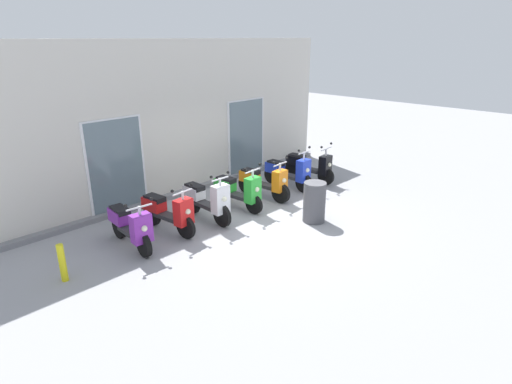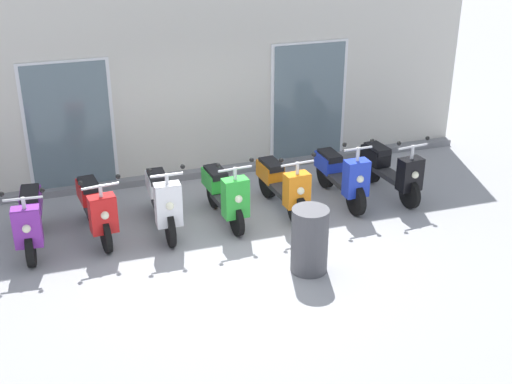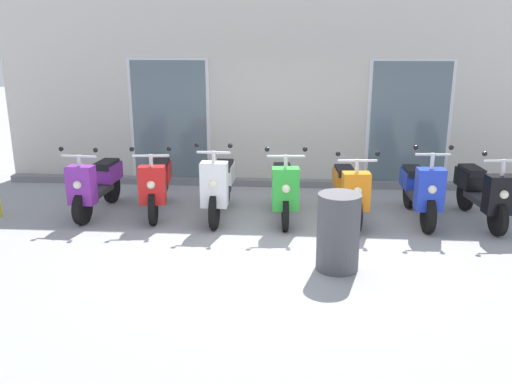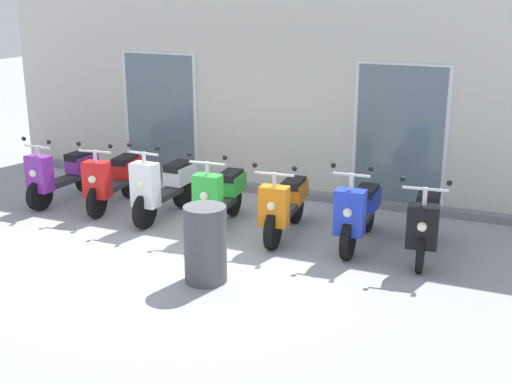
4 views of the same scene
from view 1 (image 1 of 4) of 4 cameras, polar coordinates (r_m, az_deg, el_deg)
ground_plane at (r=10.04m, az=1.11°, el=-3.52°), size 40.00×40.00×0.00m
storefront_facade at (r=11.58m, az=-9.64°, el=9.46°), size 10.44×0.50×4.00m
scooter_purple at (r=8.88m, az=-16.57°, el=-4.37°), size 0.59×1.59×1.16m
scooter_red at (r=9.36m, az=-11.74°, el=-2.53°), size 0.60×1.60×1.17m
scooter_white at (r=9.81m, az=-6.59°, el=-1.01°), size 0.55×1.64×1.26m
scooter_green at (r=10.40m, az=-2.35°, el=0.26°), size 0.60×1.53×1.22m
scooter_orange at (r=11.12m, az=1.04°, el=1.38°), size 0.62×1.66×1.17m
scooter_blue at (r=11.90m, az=4.40°, el=2.69°), size 0.55×1.66×1.26m
scooter_black at (r=12.55m, az=7.22°, el=3.58°), size 0.62×1.64×1.20m
trash_bin at (r=9.79m, az=7.85°, el=-1.35°), size 0.51×0.51×0.94m
curb_bollard at (r=8.16m, az=-24.61°, el=-8.66°), size 0.12×0.12×0.70m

